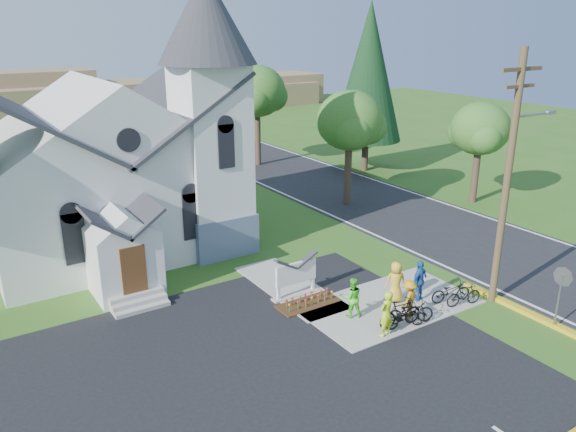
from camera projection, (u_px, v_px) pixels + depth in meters
ground at (368, 320)px, 21.42m from camera, size 120.00×120.00×0.00m
parking_lot at (228, 415)px, 16.23m from camera, size 20.00×16.00×0.02m
road at (337, 189)px, 38.47m from camera, size 8.00×90.00×0.02m
sidewalk at (389, 304)px, 22.58m from camera, size 7.00×4.00×0.05m
church at (115, 145)px, 26.83m from camera, size 12.35×12.00×13.00m
church_sign at (296, 273)px, 23.01m from camera, size 2.20×0.40×1.70m
flower_bed at (308, 304)px, 22.62m from camera, size 2.60×1.10×0.07m
utility_pole at (509, 172)px, 21.23m from camera, size 3.45×0.28×10.00m
stop_sign at (562, 285)px, 20.29m from camera, size 0.11×0.76×2.48m
tree_road_near at (350, 121)px, 33.63m from camera, size 4.00×4.00×7.05m
tree_road_mid at (257, 92)px, 43.24m from camera, size 4.40×4.40×7.80m
tree_road_far at (480, 129)px, 34.23m from camera, size 3.60×3.60×6.30m
conifer at (369, 72)px, 41.02m from camera, size 5.20×5.20×12.40m
distant_hills at (83, 99)px, 67.20m from camera, size 61.00×10.00×5.60m
cyclist_0 at (386, 314)px, 20.04m from camera, size 0.70×0.53×1.73m
bike_0 at (410, 312)px, 20.98m from camera, size 1.95×1.28×0.97m
cyclist_1 at (352, 297)px, 21.38m from camera, size 0.96×0.87×1.60m
bike_1 at (400, 313)px, 20.72m from camera, size 1.88×0.73×1.10m
cyclist_2 at (419, 280)px, 22.62m from camera, size 1.10×0.69×1.75m
bike_2 at (405, 317)px, 20.68m from camera, size 1.75×0.99×0.87m
cyclist_3 at (409, 299)px, 21.33m from camera, size 1.12×0.85×1.53m
bike_3 at (464, 295)px, 22.30m from camera, size 1.64×0.79×0.95m
cyclist_4 at (396, 282)px, 22.49m from camera, size 1.00×0.85×1.74m
bike_4 at (451, 291)px, 22.62m from camera, size 1.83×1.04×0.91m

